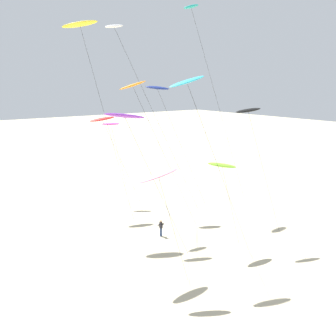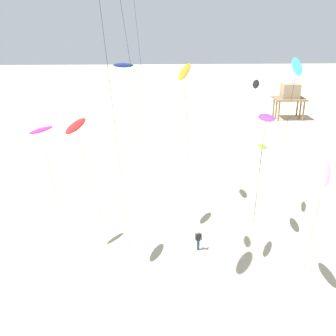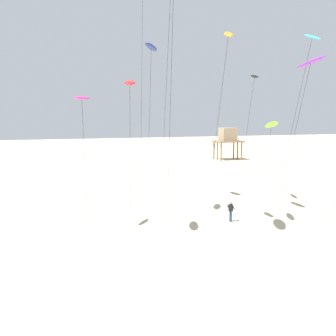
% 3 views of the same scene
% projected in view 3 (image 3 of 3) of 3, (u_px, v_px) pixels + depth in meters
% --- Properties ---
extents(ground_plane, '(260.00, 260.00, 0.00)m').
position_uv_depth(ground_plane, '(303.00, 278.00, 22.20)').
color(ground_plane, beige).
extents(kite_red, '(1.68, 5.84, 11.27)m').
position_uv_depth(kite_red, '(130.00, 84.00, 28.22)').
color(kite_red, red).
rests_on(kite_red, ground).
extents(kite_lime, '(1.44, 3.69, 8.31)m').
position_uv_depth(kite_lime, '(271.00, 125.00, 37.06)').
color(kite_lime, '#8CD833').
rests_on(kite_lime, ground).
extents(kite_cyan, '(1.98, 7.84, 15.32)m').
position_uv_depth(kite_cyan, '(312.00, 39.00, 32.19)').
color(kite_cyan, '#33BFE0').
rests_on(kite_cyan, ground).
extents(kite_navy, '(2.31, 7.58, 14.57)m').
position_uv_depth(kite_navy, '(151.00, 48.00, 33.67)').
color(kite_navy, navy).
rests_on(kite_navy, ground).
extents(kite_magenta, '(1.70, 3.22, 10.14)m').
position_uv_depth(kite_magenta, '(82.00, 100.00, 29.76)').
color(kite_magenta, '#D8339E').
rests_on(kite_magenta, ground).
extents(kite_orange, '(2.05, 7.89, 15.00)m').
position_uv_depth(kite_orange, '(228.00, 37.00, 29.77)').
color(kite_orange, orange).
rests_on(kite_orange, ground).
extents(kite_black, '(1.62, 5.92, 12.68)m').
position_uv_depth(kite_black, '(254.00, 78.00, 39.37)').
color(kite_black, black).
rests_on(kite_black, ground).
extents(kite_purple, '(1.62, 6.99, 12.73)m').
position_uv_depth(kite_purple, '(310.00, 63.00, 28.17)').
color(kite_purple, purple).
rests_on(kite_purple, ground).
extents(kite_flyer_middle, '(0.56, 0.53, 1.67)m').
position_uv_depth(kite_flyer_middle, '(231.00, 211.00, 33.73)').
color(kite_flyer_middle, navy).
rests_on(kite_flyer_middle, ground).
extents(stilt_house, '(5.37, 4.11, 6.13)m').
position_uv_depth(stilt_house, '(228.00, 137.00, 79.19)').
color(stilt_house, '#846647').
rests_on(stilt_house, ground).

